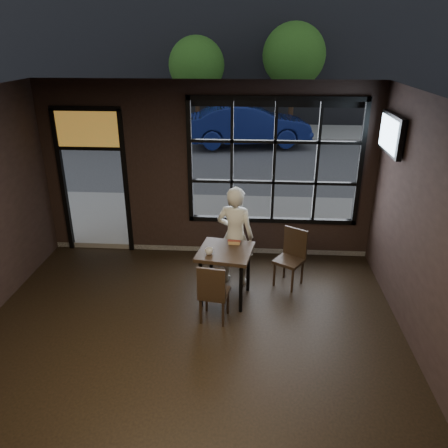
# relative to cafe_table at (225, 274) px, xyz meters

# --- Properties ---
(floor) EXTENTS (6.00, 7.00, 0.02)m
(floor) POSITION_rel_cafe_table_xyz_m (-0.44, -1.88, -0.44)
(floor) COLOR black
(floor) RESTS_ON ground
(ceiling) EXTENTS (6.00, 7.00, 0.02)m
(ceiling) POSITION_rel_cafe_table_xyz_m (-0.44, -1.88, 2.78)
(ceiling) COLOR black
(ceiling) RESTS_ON ground
(window_frame) EXTENTS (3.06, 0.12, 2.28)m
(window_frame) POSITION_rel_cafe_table_xyz_m (0.76, 1.62, 1.37)
(window_frame) COLOR black
(window_frame) RESTS_ON ground
(stained_transom) EXTENTS (1.20, 0.06, 0.70)m
(stained_transom) POSITION_rel_cafe_table_xyz_m (-2.54, 1.62, 1.92)
(stained_transom) COLOR orange
(stained_transom) RESTS_ON ground
(street_asphalt) EXTENTS (60.00, 41.00, 0.04)m
(street_asphalt) POSITION_rel_cafe_table_xyz_m (-0.44, 22.12, -0.45)
(street_asphalt) COLOR #545456
(street_asphalt) RESTS_ON ground
(cafe_table) EXTENTS (0.91, 0.91, 0.86)m
(cafe_table) POSITION_rel_cafe_table_xyz_m (0.00, 0.00, 0.00)
(cafe_table) COLOR black
(cafe_table) RESTS_ON floor
(chair_near) EXTENTS (0.46, 0.46, 0.93)m
(chair_near) POSITION_rel_cafe_table_xyz_m (-0.12, -0.55, 0.04)
(chair_near) COLOR black
(chair_near) RESTS_ON floor
(chair_window) EXTENTS (0.58, 0.58, 0.97)m
(chair_window) POSITION_rel_cafe_table_xyz_m (1.02, 0.48, 0.05)
(chair_window) COLOR black
(chair_window) RESTS_ON floor
(man) EXTENTS (0.70, 0.55, 1.70)m
(man) POSITION_rel_cafe_table_xyz_m (0.12, 0.53, 0.42)
(man) COLOR silver
(man) RESTS_ON floor
(hotdog) EXTENTS (0.20, 0.09, 0.06)m
(hotdog) POSITION_rel_cafe_table_xyz_m (0.12, 0.22, 0.45)
(hotdog) COLOR tan
(hotdog) RESTS_ON cafe_table
(cup) EXTENTS (0.17, 0.17, 0.10)m
(cup) POSITION_rel_cafe_table_xyz_m (-0.23, -0.16, 0.47)
(cup) COLOR silver
(cup) RESTS_ON cafe_table
(tv) EXTENTS (0.12, 1.02, 0.60)m
(tv) POSITION_rel_cafe_table_xyz_m (2.49, 0.91, 2.04)
(tv) COLOR black
(tv) RESTS_ON wall_right
(navy_car) EXTENTS (4.76, 2.30, 1.50)m
(navy_car) POSITION_rel_cafe_table_xyz_m (0.16, 10.32, 0.42)
(navy_car) COLOR #0F1B54
(navy_car) RESTS_ON street_asphalt
(maroon_car) EXTENTS (4.90, 2.72, 1.58)m
(maroon_car) POSITION_rel_cafe_table_xyz_m (-5.61, 10.95, 0.46)
(maroon_car) COLOR black
(maroon_car) RESTS_ON street_asphalt
(tree_left) EXTENTS (2.29, 2.29, 3.92)m
(tree_left) POSITION_rel_cafe_table_xyz_m (-2.04, 12.99, 2.33)
(tree_left) COLOR #332114
(tree_left) RESTS_ON street_asphalt
(tree_right) EXTENTS (2.60, 2.60, 4.44)m
(tree_right) POSITION_rel_cafe_table_xyz_m (1.95, 13.49, 2.69)
(tree_right) COLOR #332114
(tree_right) RESTS_ON street_asphalt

